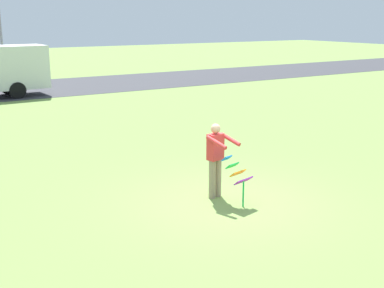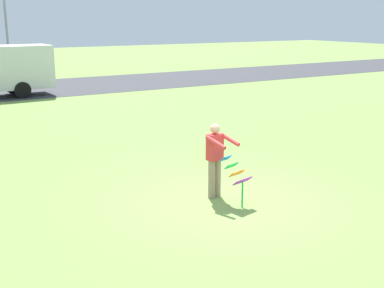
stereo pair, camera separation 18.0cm
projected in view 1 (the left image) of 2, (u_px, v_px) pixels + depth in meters
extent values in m
plane|color=olive|center=(229.00, 202.00, 11.34)|extent=(120.00, 120.00, 0.00)
cube|color=#38383D|center=(12.00, 90.00, 28.61)|extent=(120.00, 8.00, 0.01)
cylinder|color=gray|center=(218.00, 178.00, 11.59)|extent=(0.16, 0.16, 0.90)
cylinder|color=gray|center=(212.00, 179.00, 11.47)|extent=(0.16, 0.16, 0.90)
cube|color=red|center=(215.00, 147.00, 11.35)|extent=(0.40, 0.29, 0.60)
sphere|color=tan|center=(216.00, 129.00, 11.24)|extent=(0.22, 0.22, 0.22)
cylinder|color=red|center=(230.00, 139.00, 11.27)|extent=(0.20, 0.59, 0.24)
cylinder|color=red|center=(217.00, 142.00, 10.98)|extent=(0.20, 0.59, 0.24)
cube|color=blue|center=(227.00, 158.00, 11.13)|extent=(0.25, 0.19, 0.12)
cube|color=green|center=(232.00, 166.00, 11.05)|extent=(0.34, 0.21, 0.12)
cube|color=orange|center=(238.00, 173.00, 10.97)|extent=(0.44, 0.23, 0.12)
cube|color=purple|center=(244.00, 181.00, 10.90)|extent=(0.53, 0.26, 0.12)
cylinder|color=green|center=(243.00, 194.00, 10.97)|extent=(0.04, 0.04, 0.60)
cube|color=silver|center=(4.00, 68.00, 25.87)|extent=(4.28, 2.16, 2.20)
cylinder|color=black|center=(17.00, 90.00, 25.59)|extent=(0.85, 0.31, 0.84)
cylinder|color=black|center=(8.00, 86.00, 27.07)|extent=(0.85, 0.31, 0.84)
cylinder|color=#9E9EA3|center=(0.00, 26.00, 32.16)|extent=(0.16, 0.16, 7.00)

